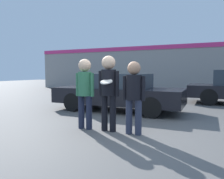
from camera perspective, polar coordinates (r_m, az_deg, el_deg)
name	(u,v)px	position (r m, az deg, el deg)	size (l,w,h in m)	color
ground_plane	(111,133)	(5.15, -0.30, -11.21)	(56.00, 56.00, 0.00)	#5B5956
storefront_building	(179,68)	(16.20, 17.08, 5.43)	(24.00, 0.22, 3.36)	gray
person_left	(85,88)	(5.37, -7.10, 0.50)	(0.50, 0.33, 1.72)	#1E2338
person_middle_with_frisbee	(109,86)	(5.11, -0.89, 0.91)	(0.52, 0.57, 1.78)	black
person_right	(134,91)	(4.88, 5.72, -0.52)	(0.52, 0.35, 1.64)	#2D3347
parked_car_near	(118,92)	(7.95, 1.45, -0.59)	(4.63, 1.81, 1.34)	black
shrub	(115,83)	(16.72, 0.89, 1.63)	(1.10, 1.10, 1.10)	#2D6B33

